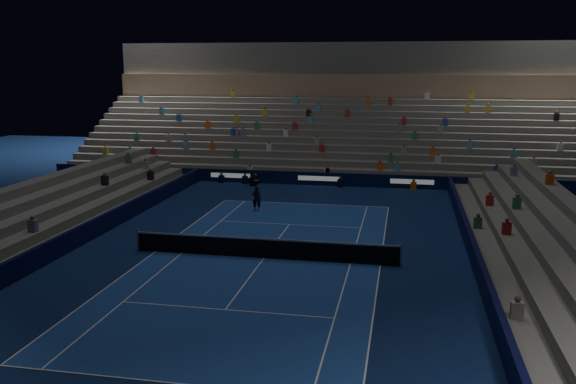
% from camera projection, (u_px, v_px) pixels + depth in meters
% --- Properties ---
extents(ground, '(90.00, 90.00, 0.00)m').
position_uv_depth(ground, '(264.00, 258.00, 28.99)').
color(ground, '#0C1C48').
rests_on(ground, ground).
extents(court_surface, '(10.97, 23.77, 0.01)m').
position_uv_depth(court_surface, '(264.00, 258.00, 28.99)').
color(court_surface, navy).
rests_on(court_surface, ground).
extents(sponsor_barrier_far, '(44.00, 0.25, 1.00)m').
position_uv_depth(sponsor_barrier_far, '(319.00, 179.00, 46.67)').
color(sponsor_barrier_far, black).
rests_on(sponsor_barrier_far, ground).
extents(sponsor_barrier_east, '(0.25, 37.00, 1.00)m').
position_uv_depth(sponsor_barrier_east, '(476.00, 260.00, 27.08)').
color(sponsor_barrier_east, '#080A32').
rests_on(sponsor_barrier_east, ground).
extents(sponsor_barrier_west, '(0.25, 37.00, 1.00)m').
position_uv_depth(sponsor_barrier_west, '(77.00, 237.00, 30.69)').
color(sponsor_barrier_west, black).
rests_on(sponsor_barrier_west, ground).
extents(grandstand_main, '(44.00, 15.20, 11.20)m').
position_uv_depth(grandstand_main, '(334.00, 129.00, 55.13)').
color(grandstand_main, '#63625E').
rests_on(grandstand_main, ground).
extents(grandstand_east, '(5.00, 37.00, 2.50)m').
position_uv_depth(grandstand_east, '(560.00, 256.00, 26.35)').
color(grandstand_east, slate).
rests_on(grandstand_east, ground).
extents(grandstand_west, '(5.00, 37.00, 2.50)m').
position_uv_depth(grandstand_west, '(14.00, 226.00, 31.25)').
color(grandstand_west, slate).
rests_on(grandstand_west, ground).
extents(tennis_net, '(12.90, 0.10, 1.10)m').
position_uv_depth(tennis_net, '(264.00, 248.00, 28.89)').
color(tennis_net, '#B2B2B7').
rests_on(tennis_net, ground).
extents(tennis_player, '(0.66, 0.52, 1.58)m').
position_uv_depth(tennis_player, '(257.00, 198.00, 38.38)').
color(tennis_player, black).
rests_on(tennis_player, ground).
extents(broadcast_camera, '(0.66, 1.01, 0.62)m').
position_uv_depth(broadcast_camera, '(253.00, 181.00, 46.53)').
color(broadcast_camera, black).
rests_on(broadcast_camera, ground).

